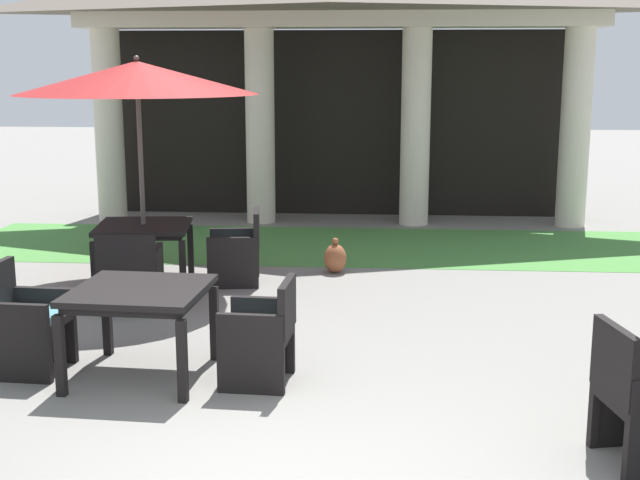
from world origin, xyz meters
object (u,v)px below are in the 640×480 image
(patio_table_far_back, at_px, (144,232))
(patio_chair_far_back_south, at_px, (130,272))
(terracotta_urn, at_px, (335,258))
(patio_chair_mid_right_west, at_px, (25,322))
(patio_chair_mid_right_east, at_px, (261,335))
(patio_table_mid_right, at_px, (140,298))
(patio_umbrella_far_back, at_px, (137,79))
(patio_chair_far_back_east, at_px, (237,250))

(patio_table_far_back, distance_m, patio_chair_far_back_south, 1.08)
(terracotta_urn, bearing_deg, patio_chair_far_back_south, -139.01)
(patio_chair_mid_right_west, bearing_deg, patio_chair_mid_right_east, 90.00)
(patio_table_mid_right, height_order, patio_umbrella_far_back, patio_umbrella_far_back)
(patio_umbrella_far_back, xyz_separation_m, patio_chair_far_back_south, (0.14, -1.05, -1.94))
(patio_table_far_back, bearing_deg, terracotta_urn, 18.08)
(patio_chair_far_back_east, relative_size, terracotta_urn, 1.97)
(patio_table_mid_right, relative_size, terracotta_urn, 2.49)
(patio_chair_mid_right_east, bearing_deg, patio_table_mid_right, 90.00)
(patio_table_mid_right, relative_size, patio_chair_mid_right_east, 1.28)
(patio_table_far_back, height_order, patio_chair_far_back_south, patio_chair_far_back_south)
(patio_chair_far_back_south, bearing_deg, patio_umbrella_far_back, 90.00)
(patio_chair_mid_right_west, xyz_separation_m, patio_chair_far_back_south, (0.32, 1.84, -0.02))
(patio_table_mid_right, bearing_deg, patio_chair_far_back_east, 85.34)
(patio_table_mid_right, xyz_separation_m, patio_chair_mid_right_west, (-0.99, 0.05, -0.24))
(patio_chair_mid_right_west, height_order, patio_chair_far_back_south, patio_chair_mid_right_west)
(patio_table_mid_right, distance_m, patio_chair_far_back_east, 3.11)
(patio_chair_mid_right_west, height_order, patio_chair_mid_right_east, patio_chair_mid_right_west)
(patio_table_mid_right, distance_m, patio_umbrella_far_back, 3.48)
(patio_chair_mid_right_east, xyz_separation_m, patio_chair_far_back_south, (-1.65, 1.95, 0.00))
(patio_chair_mid_right_east, distance_m, patio_chair_far_back_south, 2.55)
(patio_chair_far_back_south, bearing_deg, patio_chair_mid_right_east, -57.43)
(patio_table_mid_right, distance_m, patio_table_far_back, 3.05)
(patio_table_far_back, bearing_deg, patio_umbrella_far_back, 90.00)
(patio_chair_mid_right_west, relative_size, patio_chair_mid_right_east, 1.08)
(patio_table_mid_right, height_order, patio_chair_far_back_south, patio_chair_far_back_south)
(patio_table_mid_right, xyz_separation_m, patio_umbrella_far_back, (-0.80, 2.94, 1.68))
(patio_chair_mid_right_west, relative_size, patio_umbrella_far_back, 0.34)
(patio_table_mid_right, relative_size, patio_umbrella_far_back, 0.40)
(patio_chair_mid_right_east, height_order, patio_table_far_back, patio_chair_mid_right_east)
(patio_table_mid_right, distance_m, patio_chair_mid_right_west, 1.02)
(patio_table_mid_right, bearing_deg, terracotta_urn, 69.57)
(patio_table_far_back, xyz_separation_m, terracotta_urn, (2.16, 0.71, -0.44))
(patio_chair_mid_right_west, relative_size, terracotta_urn, 2.09)
(patio_chair_far_back_south, bearing_deg, patio_chair_far_back_east, 44.86)
(patio_table_mid_right, xyz_separation_m, patio_table_far_back, (-0.80, 2.94, -0.04))
(patio_chair_mid_right_west, distance_m, patio_chair_mid_right_east, 1.97)
(patio_chair_mid_right_west, height_order, patio_umbrella_far_back, patio_umbrella_far_back)
(patio_umbrella_far_back, relative_size, terracotta_urn, 6.20)
(patio_table_far_back, xyz_separation_m, patio_chair_far_back_south, (0.14, -1.05, -0.22))
(patio_chair_mid_right_west, height_order, patio_chair_far_back_east, patio_chair_mid_right_west)
(terracotta_urn, bearing_deg, patio_table_far_back, -161.92)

